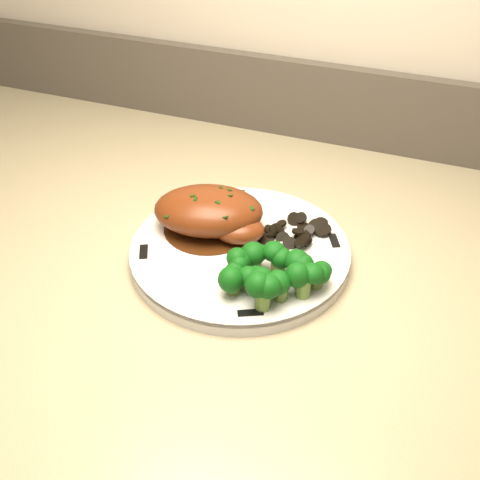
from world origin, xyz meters
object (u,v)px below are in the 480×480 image
(counter, at_px, (77,414))
(broccoli_florets, at_px, (272,272))
(chicken_breast, at_px, (212,213))
(plate, at_px, (240,253))

(counter, xyz_separation_m, broccoli_florets, (0.37, -0.06, 0.49))
(counter, relative_size, chicken_breast, 14.05)
(counter, relative_size, plate, 8.38)
(plate, xyz_separation_m, broccoli_florets, (0.06, -0.05, 0.03))
(counter, bearing_deg, chicken_breast, 2.66)
(chicken_breast, bearing_deg, plate, -40.68)
(broccoli_florets, bearing_deg, chicken_breast, 143.84)
(plate, distance_m, broccoli_florets, 0.08)
(counter, relative_size, broccoli_florets, 19.50)
(counter, height_order, chicken_breast, counter)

